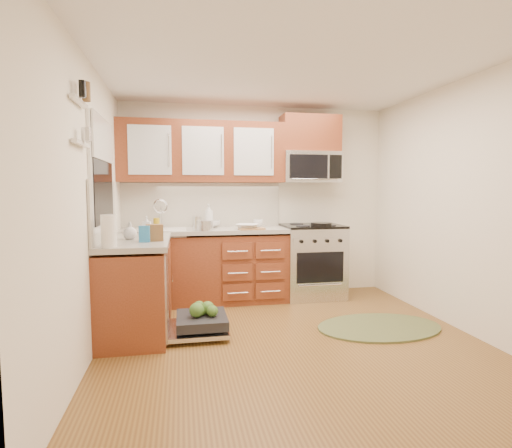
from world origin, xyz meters
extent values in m
plane|color=brown|center=(0.00, 0.00, 0.00)|extent=(3.50, 3.50, 0.00)
plane|color=white|center=(0.00, 0.00, 2.50)|extent=(3.50, 3.50, 0.00)
cube|color=white|center=(0.00, 1.75, 1.25)|extent=(3.50, 0.04, 2.50)
cube|color=white|center=(0.00, -1.75, 1.25)|extent=(3.50, 0.04, 2.50)
cube|color=white|center=(-1.75, 0.00, 1.25)|extent=(0.04, 3.50, 2.50)
cube|color=white|center=(1.75, 0.00, 1.25)|extent=(0.04, 3.50, 2.50)
cube|color=#602915|center=(-0.73, 1.45, 0.42)|extent=(2.05, 0.60, 0.85)
cube|color=#602915|center=(-1.45, 0.52, 0.42)|extent=(0.60, 1.25, 0.85)
cube|color=#A29D94|center=(-0.72, 1.44, 0.90)|extent=(2.07, 0.64, 0.05)
cube|color=#A29D94|center=(-1.44, 0.53, 0.90)|extent=(0.64, 1.27, 0.05)
cube|color=beige|center=(-0.73, 1.74, 1.21)|extent=(2.05, 0.02, 0.57)
cube|color=beige|center=(-1.74, 0.52, 1.21)|extent=(0.02, 1.25, 0.57)
cube|color=#602915|center=(0.68, 1.57, 2.13)|extent=(0.76, 0.35, 0.47)
cube|color=white|center=(-1.71, 0.50, 1.88)|extent=(0.02, 0.96, 0.40)
cube|color=white|center=(-1.72, -0.35, 2.05)|extent=(0.04, 0.40, 0.03)
cube|color=white|center=(-1.72, -0.35, 1.75)|extent=(0.04, 0.40, 0.03)
cylinder|color=black|center=(0.71, 1.18, 0.97)|extent=(0.34, 0.34, 0.05)
cylinder|color=silver|center=(-0.73, 1.22, 0.98)|extent=(0.23, 0.23, 0.12)
cube|color=#A3804A|center=(-0.16, 1.22, 0.94)|extent=(0.31, 0.20, 0.02)
cylinder|color=silver|center=(-0.81, 1.25, 1.01)|extent=(0.13, 0.13, 0.17)
cylinder|color=white|center=(-1.60, -0.02, 1.06)|extent=(0.13, 0.13, 0.28)
cylinder|color=gold|center=(-1.25, 0.68, 1.02)|extent=(0.07, 0.07, 0.19)
cylinder|color=#B40F21|center=(-1.62, 0.00, 1.06)|extent=(0.09, 0.09, 0.27)
cube|color=brown|center=(-1.25, 0.34, 1.00)|extent=(0.17, 0.13, 0.16)
cube|color=#2A80C4|center=(-1.34, 0.27, 1.00)|extent=(0.10, 0.07, 0.15)
imported|color=#999999|center=(-0.21, 1.25, 0.96)|extent=(0.36, 0.36, 0.07)
imported|color=#999999|center=(-0.65, 1.60, 0.97)|extent=(0.29, 0.29, 0.09)
imported|color=#999999|center=(-0.04, 1.46, 0.98)|extent=(0.13, 0.13, 0.10)
imported|color=#999999|center=(-0.66, 1.53, 1.08)|extent=(0.15, 0.16, 0.30)
imported|color=#999999|center=(-1.38, 1.05, 1.02)|extent=(0.09, 0.09, 0.19)
imported|color=#999999|center=(-1.49, 0.52, 1.01)|extent=(0.15, 0.15, 0.17)
camera|label=1|loc=(-1.00, -3.52, 1.41)|focal=28.00mm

